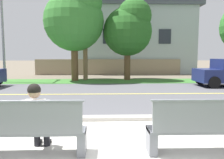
# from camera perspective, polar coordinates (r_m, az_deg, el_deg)

# --- Properties ---
(ground_plane) EXTENTS (140.00, 140.00, 0.00)m
(ground_plane) POSITION_cam_1_polar(r_m,az_deg,el_deg) (11.70, -0.83, -2.45)
(ground_plane) COLOR #665B4C
(sidewalk_pavement) EXTENTS (44.00, 3.60, 0.01)m
(sidewalk_pavement) POSITION_cam_1_polar(r_m,az_deg,el_deg) (4.33, 1.13, -17.32)
(sidewalk_pavement) COLOR beige
(sidewalk_pavement) RESTS_ON ground_plane
(curb_edge) EXTENTS (44.00, 0.30, 0.11)m
(curb_edge) POSITION_cam_1_polar(r_m,az_deg,el_deg) (6.15, 0.16, -9.70)
(curb_edge) COLOR #ADA89E
(curb_edge) RESTS_ON ground_plane
(street_asphalt) EXTENTS (52.00, 8.00, 0.01)m
(street_asphalt) POSITION_cam_1_polar(r_m,az_deg,el_deg) (10.22, -0.68, -3.67)
(street_asphalt) COLOR #515156
(street_asphalt) RESTS_ON ground_plane
(road_centre_line) EXTENTS (48.00, 0.14, 0.01)m
(road_centre_line) POSITION_cam_1_polar(r_m,az_deg,el_deg) (10.22, -0.68, -3.64)
(road_centre_line) COLOR #E0CC4C
(road_centre_line) RESTS_ON ground_plane
(far_verge_grass) EXTENTS (48.00, 2.80, 0.02)m
(far_verge_grass) POSITION_cam_1_polar(r_m,az_deg,el_deg) (15.36, -1.09, -0.40)
(far_verge_grass) COLOR #38702D
(far_verge_grass) RESTS_ON ground_plane
(bench_left) EXTENTS (1.81, 0.48, 1.01)m
(bench_left) POSITION_cam_1_polar(r_m,az_deg,el_deg) (4.17, -19.42, -12.02)
(bench_left) COLOR slate
(bench_left) RESTS_ON ground_plane
(bench_right) EXTENTS (1.81, 0.48, 1.01)m
(bench_right) POSITION_cam_1_polar(r_m,az_deg,el_deg) (4.31, 21.24, -11.47)
(bench_right) COLOR slate
(bench_right) RESTS_ON ground_plane
(seated_person_white) EXTENTS (0.52, 0.68, 1.25)m
(seated_person_white) POSITION_cam_1_polar(r_m,az_deg,el_deg) (4.25, -18.34, -8.52)
(seated_person_white) COLOR black
(seated_person_white) RESTS_ON ground_plane
(streetlamp) EXTENTS (0.24, 2.10, 7.00)m
(streetlamp) POSITION_cam_1_polar(r_m,az_deg,el_deg) (16.55, -25.54, 13.36)
(streetlamp) COLOR gray
(streetlamp) RESTS_ON ground_plane
(shade_tree_far_left) EXTENTS (4.02, 4.02, 6.64)m
(shade_tree_far_left) POSITION_cam_1_polar(r_m,az_deg,el_deg) (15.90, -9.08, 15.30)
(shade_tree_far_left) COLOR brown
(shade_tree_far_left) RESTS_ON ground_plane
(shade_tree_left) EXTENTS (3.39, 3.39, 5.60)m
(shade_tree_left) POSITION_cam_1_polar(r_m,az_deg,el_deg) (16.23, 4.31, 12.75)
(shade_tree_left) COLOR brown
(shade_tree_left) RESTS_ON ground_plane
(garden_wall) EXTENTS (13.00, 0.36, 1.40)m
(garden_wall) POSITION_cam_1_polar(r_m,az_deg,el_deg) (20.54, -0.93, 3.15)
(garden_wall) COLOR gray
(garden_wall) RESTS_ON ground_plane
(house_across_street) EXTENTS (12.01, 6.91, 6.83)m
(house_across_street) POSITION_cam_1_polar(r_m,az_deg,el_deg) (23.95, 5.19, 10.14)
(house_across_street) COLOR #A3ADB2
(house_across_street) RESTS_ON ground_plane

